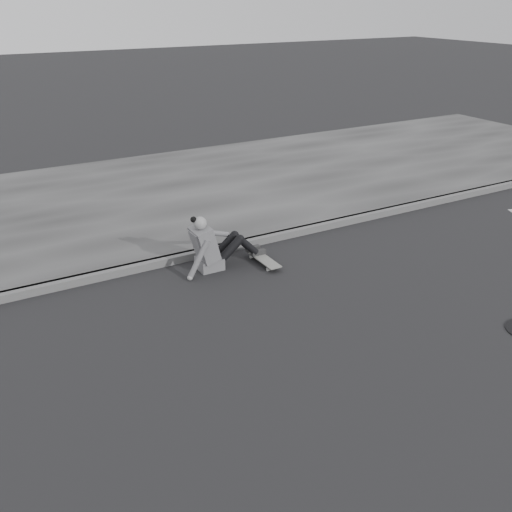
% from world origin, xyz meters
% --- Properties ---
extents(ground, '(80.00, 80.00, 0.00)m').
position_xyz_m(ground, '(0.00, 0.00, 0.00)').
color(ground, black).
rests_on(ground, ground).
extents(curb, '(24.00, 0.16, 0.12)m').
position_xyz_m(curb, '(0.00, 2.58, 0.06)').
color(curb, '#525252').
rests_on(curb, ground).
extents(sidewalk, '(24.00, 6.00, 0.12)m').
position_xyz_m(sidewalk, '(0.00, 5.60, 0.06)').
color(sidewalk, '#373737').
rests_on(sidewalk, ground).
extents(skateboard, '(0.20, 0.78, 0.09)m').
position_xyz_m(skateboard, '(0.49, 1.87, 0.07)').
color(skateboard, '#AAAAA5').
rests_on(skateboard, ground).
extents(seated_woman, '(1.38, 0.46, 0.88)m').
position_xyz_m(seated_woman, '(-0.24, 2.12, 0.36)').
color(seated_woman, '#5B5A5D').
rests_on(seated_woman, ground).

